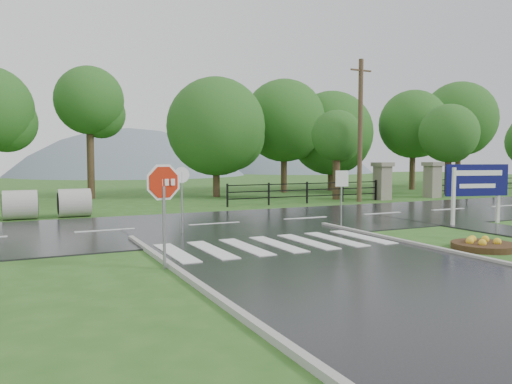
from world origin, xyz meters
TOP-DOWN VIEW (x-y plane):
  - ground at (0.00, 0.00)m, footprint 120.00×120.00m
  - main_road at (0.00, 10.00)m, footprint 90.00×8.00m
  - walkway at (8.50, 4.00)m, footprint 2.20×11.00m
  - crosswalk at (0.00, 5.00)m, footprint 6.50×2.80m
  - pillar_west at (13.00, 16.00)m, footprint 1.00×1.00m
  - pillar_east at (17.00, 16.00)m, footprint 1.00×1.00m
  - fence_west at (7.75, 16.00)m, footprint 9.58×0.08m
  - hills at (3.49, 65.00)m, footprint 102.00×48.00m
  - treeline at (1.00, 24.00)m, footprint 83.20×5.20m
  - stop_sign at (-3.70, 3.53)m, footprint 1.12×0.23m
  - estate_billboard at (8.96, 5.80)m, footprint 2.55×0.69m
  - flower_bed at (4.94, 2.09)m, footprint 1.72×1.72m
  - reg_sign_small at (3.67, 7.03)m, footprint 0.44×0.17m
  - reg_sign_round at (-1.81, 8.24)m, footprint 0.52×0.06m
  - utility_pole_east at (10.92, 15.50)m, footprint 1.43×0.27m
  - entrance_tree_left at (10.72, 17.50)m, footprint 3.05×3.05m
  - entrance_tree_right at (19.90, 17.50)m, footprint 3.96×3.96m

SIDE VIEW (x-z plane):
  - hills at x=3.49m, z-range -39.54..8.46m
  - ground at x=0.00m, z-range 0.00..0.00m
  - main_road at x=0.00m, z-range -0.02..0.02m
  - walkway at x=8.50m, z-range -0.02..0.02m
  - treeline at x=1.00m, z-range -5.00..5.00m
  - crosswalk at x=0.00m, z-range 0.05..0.07m
  - flower_bed at x=4.94m, z-range -0.04..0.30m
  - fence_west at x=7.75m, z-range 0.12..1.32m
  - pillar_west at x=13.00m, z-range 0.06..2.30m
  - pillar_east at x=17.00m, z-range 0.06..2.30m
  - reg_sign_round at x=-1.81m, z-range 0.30..2.52m
  - reg_sign_small at x=3.67m, z-range 0.44..2.52m
  - estate_billboard at x=8.96m, z-range 0.43..2.71m
  - stop_sign at x=-3.70m, z-range 0.51..3.06m
  - entrance_tree_left at x=10.72m, z-range 1.12..6.49m
  - utility_pole_east at x=10.92m, z-range 0.07..8.10m
  - entrance_tree_right at x=19.90m, z-range 1.07..7.22m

